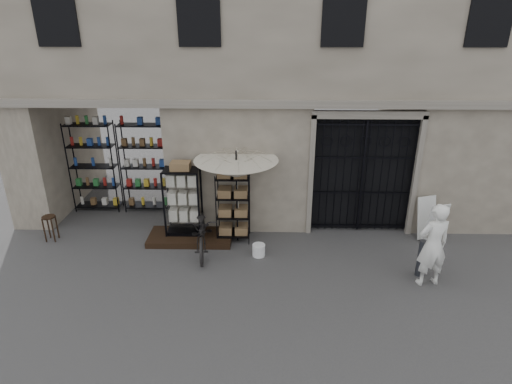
{
  "coord_description": "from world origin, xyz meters",
  "views": [
    {
      "loc": [
        -0.62,
        -7.57,
        5.14
      ],
      "look_at": [
        -0.8,
        1.4,
        1.35
      ],
      "focal_mm": 30.0,
      "sensor_mm": 36.0,
      "label": 1
    }
  ],
  "objects_px": {
    "display_cabinet": "(183,205)",
    "market_umbrella": "(236,164)",
    "white_bucket": "(259,250)",
    "wooden_stool": "(51,228)",
    "bicycle": "(203,250)",
    "wire_rack": "(233,207)",
    "steel_bollard": "(421,258)",
    "shopkeeper": "(426,283)",
    "easel_sign": "(431,220)"
  },
  "relations": [
    {
      "from": "wooden_stool",
      "to": "shopkeeper",
      "type": "distance_m",
      "value": 8.66
    },
    {
      "from": "bicycle",
      "to": "shopkeeper",
      "type": "xyz_separation_m",
      "value": [
        4.76,
        -1.22,
        0.0
      ]
    },
    {
      "from": "bicycle",
      "to": "easel_sign",
      "type": "height_order",
      "value": "easel_sign"
    },
    {
      "from": "shopkeeper",
      "to": "wooden_stool",
      "type": "bearing_deg",
      "value": -22.61
    },
    {
      "from": "display_cabinet",
      "to": "steel_bollard",
      "type": "distance_m",
      "value": 5.45
    },
    {
      "from": "wooden_stool",
      "to": "steel_bollard",
      "type": "bearing_deg",
      "value": -9.06
    },
    {
      "from": "bicycle",
      "to": "wooden_stool",
      "type": "xyz_separation_m",
      "value": [
        -3.74,
        0.41,
        0.33
      ]
    },
    {
      "from": "shopkeeper",
      "to": "easel_sign",
      "type": "xyz_separation_m",
      "value": [
        0.65,
        1.8,
        0.54
      ]
    },
    {
      "from": "market_umbrella",
      "to": "shopkeeper",
      "type": "distance_m",
      "value": 4.76
    },
    {
      "from": "bicycle",
      "to": "market_umbrella",
      "type": "bearing_deg",
      "value": 25.68
    },
    {
      "from": "steel_bollard",
      "to": "bicycle",
      "type": "bearing_deg",
      "value": 168.77
    },
    {
      "from": "market_umbrella",
      "to": "shopkeeper",
      "type": "height_order",
      "value": "market_umbrella"
    },
    {
      "from": "market_umbrella",
      "to": "steel_bollard",
      "type": "height_order",
      "value": "market_umbrella"
    },
    {
      "from": "display_cabinet",
      "to": "wire_rack",
      "type": "height_order",
      "value": "display_cabinet"
    },
    {
      "from": "display_cabinet",
      "to": "bicycle",
      "type": "bearing_deg",
      "value": -27.19
    },
    {
      "from": "display_cabinet",
      "to": "white_bucket",
      "type": "xyz_separation_m",
      "value": [
        1.82,
        -0.82,
        -0.74
      ]
    },
    {
      "from": "wire_rack",
      "to": "steel_bollard",
      "type": "distance_m",
      "value": 4.3
    },
    {
      "from": "display_cabinet",
      "to": "bicycle",
      "type": "xyz_separation_m",
      "value": [
        0.53,
        -0.61,
        -0.88
      ]
    },
    {
      "from": "steel_bollard",
      "to": "easel_sign",
      "type": "bearing_deg",
      "value": 64.48
    },
    {
      "from": "steel_bollard",
      "to": "shopkeeper",
      "type": "relative_size",
      "value": 0.46
    },
    {
      "from": "steel_bollard",
      "to": "easel_sign",
      "type": "distance_m",
      "value": 1.68
    },
    {
      "from": "display_cabinet",
      "to": "wooden_stool",
      "type": "distance_m",
      "value": 3.27
    },
    {
      "from": "steel_bollard",
      "to": "shopkeeper",
      "type": "bearing_deg",
      "value": -76.19
    },
    {
      "from": "bicycle",
      "to": "wooden_stool",
      "type": "relative_size",
      "value": 2.99
    },
    {
      "from": "easel_sign",
      "to": "steel_bollard",
      "type": "bearing_deg",
      "value": -132.73
    },
    {
      "from": "shopkeeper",
      "to": "bicycle",
      "type": "bearing_deg",
      "value": -26.1
    },
    {
      "from": "shopkeeper",
      "to": "steel_bollard",
      "type": "bearing_deg",
      "value": -87.93
    },
    {
      "from": "shopkeeper",
      "to": "wire_rack",
      "type": "bearing_deg",
      "value": -35.27
    },
    {
      "from": "wooden_stool",
      "to": "shopkeeper",
      "type": "xyz_separation_m",
      "value": [
        8.5,
        -1.63,
        -0.33
      ]
    },
    {
      "from": "display_cabinet",
      "to": "market_umbrella",
      "type": "xyz_separation_m",
      "value": [
        1.3,
        -0.12,
        1.08
      ]
    },
    {
      "from": "wire_rack",
      "to": "bicycle",
      "type": "bearing_deg",
      "value": -132.76
    },
    {
      "from": "wooden_stool",
      "to": "easel_sign",
      "type": "xyz_separation_m",
      "value": [
        9.15,
        0.17,
        0.2
      ]
    },
    {
      "from": "easel_sign",
      "to": "display_cabinet",
      "type": "bearing_deg",
      "value": 162.5
    },
    {
      "from": "white_bucket",
      "to": "steel_bollard",
      "type": "distance_m",
      "value": 3.47
    },
    {
      "from": "wooden_stool",
      "to": "shopkeeper",
      "type": "relative_size",
      "value": 0.36
    },
    {
      "from": "white_bucket",
      "to": "wooden_stool",
      "type": "height_order",
      "value": "wooden_stool"
    },
    {
      "from": "display_cabinet",
      "to": "wire_rack",
      "type": "distance_m",
      "value": 1.2
    },
    {
      "from": "bicycle",
      "to": "easel_sign",
      "type": "bearing_deg",
      "value": -0.6
    },
    {
      "from": "display_cabinet",
      "to": "shopkeeper",
      "type": "height_order",
      "value": "display_cabinet"
    },
    {
      "from": "white_bucket",
      "to": "shopkeeper",
      "type": "height_order",
      "value": "white_bucket"
    },
    {
      "from": "display_cabinet",
      "to": "shopkeeper",
      "type": "bearing_deg",
      "value": 2.85
    },
    {
      "from": "wire_rack",
      "to": "white_bucket",
      "type": "xyz_separation_m",
      "value": [
        0.62,
        -0.77,
        -0.71
      ]
    },
    {
      "from": "white_bucket",
      "to": "easel_sign",
      "type": "height_order",
      "value": "easel_sign"
    },
    {
      "from": "market_umbrella",
      "to": "wooden_stool",
      "type": "height_order",
      "value": "market_umbrella"
    },
    {
      "from": "easel_sign",
      "to": "wooden_stool",
      "type": "bearing_deg",
      "value": 163.82
    },
    {
      "from": "white_bucket",
      "to": "wooden_stool",
      "type": "distance_m",
      "value": 5.08
    },
    {
      "from": "wire_rack",
      "to": "shopkeeper",
      "type": "distance_m",
      "value": 4.53
    },
    {
      "from": "shopkeeper",
      "to": "market_umbrella",
      "type": "bearing_deg",
      "value": -34.95
    },
    {
      "from": "display_cabinet",
      "to": "bicycle",
      "type": "relative_size",
      "value": 0.93
    },
    {
      "from": "wooden_stool",
      "to": "shopkeeper",
      "type": "bearing_deg",
      "value": -10.86
    }
  ]
}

